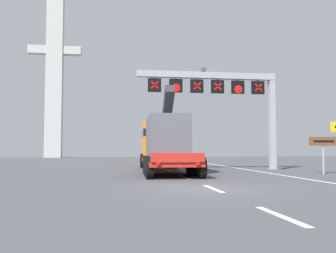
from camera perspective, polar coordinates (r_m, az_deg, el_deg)
ground at (r=14.60m, az=5.32°, el=-9.38°), size 112.00×112.00×0.00m
lane_markings at (r=28.85m, az=-0.71°, el=-6.42°), size 0.20×43.47×0.01m
edge_line_right at (r=27.87m, az=12.02°, el=-6.46°), size 0.20×63.00×0.01m
overhead_lane_gantry at (r=26.88m, az=8.64°, el=5.24°), size 10.18×0.90×7.22m
heavy_haul_truck_red at (r=26.40m, az=-0.76°, el=-2.40°), size 3.52×14.15×5.30m
tourist_info_sign_brown at (r=24.25m, az=22.58°, el=-2.64°), size 1.84×0.15×2.23m
bridge_pylon_distant at (r=69.20m, az=-16.87°, el=8.40°), size 9.00×2.00×30.24m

